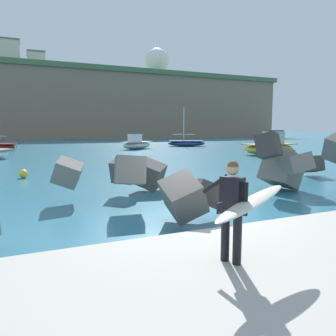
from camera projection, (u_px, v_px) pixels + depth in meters
ground_plane at (194, 217)px, 9.43m from camera, size 400.00×400.00×0.00m
walkway_path at (300, 266)px, 5.78m from camera, size 48.00×4.40×0.24m
breakwater_jetty at (199, 173)px, 11.50m from camera, size 27.00×7.16×2.48m
surfer_with_board at (239, 204)px, 5.46m from camera, size 2.06×1.46×1.78m
boat_mid_left at (270, 147)px, 32.11m from camera, size 6.19×2.30×2.39m
boat_mid_right at (186, 143)px, 46.65m from camera, size 5.72×3.70×5.56m
boat_far_left at (0, 146)px, 39.19m from camera, size 4.70×4.26×5.90m
boat_far_centre at (136, 144)px, 40.42m from camera, size 5.03×4.19×2.00m
mooring_buoy_middle at (23, 174)px, 16.80m from camera, size 0.44×0.44×0.44m
headland_bluff at (85, 108)px, 97.04m from camera, size 106.12×44.69×17.47m
radar_dome at (157, 64)px, 107.57m from camera, size 8.02×8.02×11.43m
station_building_west at (36, 62)px, 82.79m from camera, size 4.25×7.65×4.15m
station_building_central at (10, 54)px, 79.46m from camera, size 4.80×5.57×6.50m
station_building_east at (20, 69)px, 93.89m from camera, size 5.63×7.25×4.21m
station_building_annex at (41, 71)px, 96.98m from camera, size 7.75×7.61×4.41m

